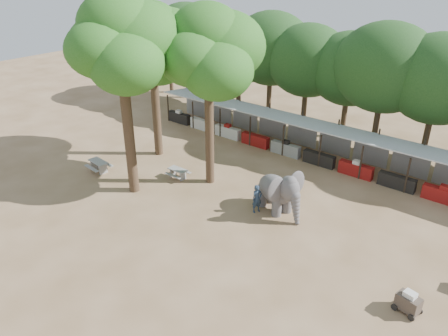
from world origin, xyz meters
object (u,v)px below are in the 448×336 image
Objects in this scene: yard_tree_center at (121,44)px; handler at (257,199)px; elephant at (280,191)px; yard_tree_left at (152,43)px; cart_front at (408,302)px; picnic_table_near at (99,165)px; yard_tree_back at (209,51)px; picnic_table_far at (178,172)px.

yard_tree_center is 6.92× the size of handler.
elephant is 2.08× the size of handler.
yard_tree_left reaches higher than cart_front.
elephant reaches higher than picnic_table_near.
cart_front is at bearing 0.23° from yard_tree_center.
yard_tree_back is 6.53× the size of handler.
handler is at bearing -15.92° from yard_tree_back.
picnic_table_near is 21.25m from cart_front.
elephant is (8.74, 3.49, -7.86)m from yard_tree_center.
handler is 11.92m from picnic_table_near.
yard_tree_center is at bearing 4.09° from picnic_table_near.
yard_tree_back is 3.13× the size of elephant.
yard_tree_left is at bearing 100.93° from handler.
cart_front is (17.36, 0.07, -8.69)m from yard_tree_center.
yard_tree_center reaches higher than handler.
yard_tree_center reaches higher than cart_front.
yard_tree_back is (6.00, -1.00, 0.34)m from yard_tree_left.
picnic_table_far is at bearing -156.52° from elephant.
cart_front is (14.36, -3.93, -8.02)m from yard_tree_back.
elephant is 7.70m from picnic_table_far.
cart_front is at bearing -10.64° from picnic_table_far.
yard_tree_back is (3.00, 4.00, -0.67)m from yard_tree_center.
yard_tree_center is 11.69m from handler.
picnic_table_near is 1.22× the size of picnic_table_far.
yard_tree_back is at bearing 31.27° from picnic_table_far.
elephant is at bearing 170.66° from cart_front.
yard_tree_back reaches higher than picnic_table_near.
yard_tree_left is 3.04× the size of elephant.
picnic_table_near is (-3.89, 0.07, -8.70)m from yard_tree_center.
picnic_table_far is at bearing 111.85° from handler.
yard_tree_left is 22.31m from cart_front.
handler is at bearing 177.28° from cart_front.
elephant reaches higher than cart_front.
picnic_table_far is (5.01, 2.74, -0.07)m from picnic_table_near.
picnic_table_near is at bearing 178.91° from yard_tree_center.
yard_tree_left is 9.17m from picnic_table_near.
handler reaches higher than picnic_table_far.
yard_tree_center is at bearing -112.78° from picnic_table_far.
yard_tree_center reaches higher than yard_tree_back.
yard_tree_center is 9.27m from picnic_table_far.
picnic_table_near is at bearing -152.39° from picnic_table_far.
picnic_table_near reaches higher than picnic_table_far.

